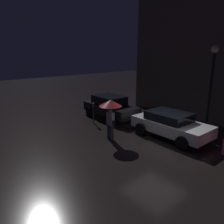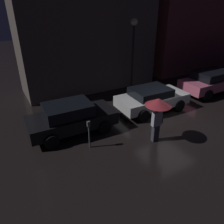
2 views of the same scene
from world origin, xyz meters
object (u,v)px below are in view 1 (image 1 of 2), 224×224
at_px(pedestrian_with_umbrella, 110,108).
at_px(parking_meter, 93,111).
at_px(street_lamp_near, 212,72).
at_px(parked_car_white, 170,124).
at_px(parked_car_black, 110,106).

bearing_deg(pedestrian_with_umbrella, parking_meter, -16.29).
xyz_separation_m(pedestrian_with_umbrella, street_lamp_near, (2.29, 5.26, 1.54)).
xyz_separation_m(parked_car_white, street_lamp_near, (0.54, 2.78, 2.46)).
bearing_deg(parked_car_black, street_lamp_near, 29.87).
bearing_deg(parking_meter, pedestrian_with_umbrella, -19.13).
xyz_separation_m(pedestrian_with_umbrella, parking_meter, (-2.68, 0.93, -0.86)).
bearing_deg(pedestrian_with_umbrella, parked_car_black, -37.77).
height_order(parking_meter, street_lamp_near, street_lamp_near).
height_order(parked_car_black, pedestrian_with_umbrella, pedestrian_with_umbrella).
distance_m(parked_car_black, parked_car_white, 4.63).
distance_m(parked_car_white, street_lamp_near, 3.75).
height_order(parked_car_white, pedestrian_with_umbrella, pedestrian_with_umbrella).
bearing_deg(parked_car_white, parking_meter, -159.35).
bearing_deg(street_lamp_near, parked_car_black, -151.64).
bearing_deg(street_lamp_near, parked_car_white, -101.00).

